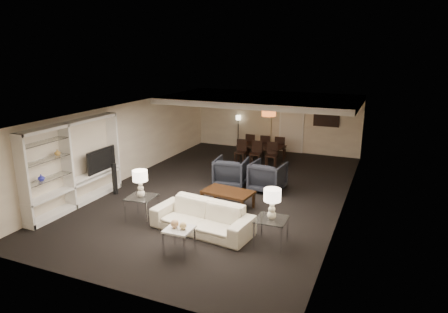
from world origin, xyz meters
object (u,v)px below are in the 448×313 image
at_px(chair_fl, 252,144).
at_px(chair_fr, 281,147).
at_px(floor_speaker, 115,179).
at_px(chair_fm, 266,146).
at_px(armchair_left, 231,172).
at_px(marble_table, 179,240).
at_px(sofa, 202,217).
at_px(vase_blue, 41,178).
at_px(floor_lamp, 238,132).
at_px(coffee_table, 228,199).
at_px(pendant_light, 269,113).
at_px(side_table_right, 271,232).
at_px(television, 98,159).
at_px(dining_table, 261,153).
at_px(chair_nl, 240,152).
at_px(chair_nm, 255,153).
at_px(side_table_left, 142,208).
at_px(vase_amber, 57,153).
at_px(chair_nr, 271,155).
at_px(table_lamp_right, 272,204).
at_px(table_lamp_left, 140,184).
at_px(armchair_right, 268,177).

bearing_deg(chair_fl, chair_fr, -176.81).
height_order(floor_speaker, chair_fm, floor_speaker).
bearing_deg(armchair_left, marble_table, 91.54).
bearing_deg(sofa, vase_blue, -158.70).
bearing_deg(floor_lamp, coffee_table, -71.17).
relative_size(pendant_light, side_table_right, 0.78).
bearing_deg(armchair_left, coffee_table, 103.21).
bearing_deg(vase_blue, television, 89.16).
distance_m(dining_table, floor_lamp, 2.18).
distance_m(armchair_left, floor_lamp, 4.89).
distance_m(television, chair_nl, 5.47).
bearing_deg(vase_blue, chair_nm, 64.21).
bearing_deg(chair_fl, floor_speaker, 71.94).
relative_size(side_table_left, vase_amber, 4.10).
distance_m(chair_fl, chair_fm, 0.60).
relative_size(floor_speaker, chair_nr, 1.05).
height_order(chair_fm, chair_fr, same).
height_order(table_lamp_right, floor_speaker, table_lamp_right).
xyz_separation_m(armchair_left, table_lamp_right, (2.30, -3.30, 0.52)).
bearing_deg(vase_blue, floor_speaker, 79.71).
bearing_deg(table_lamp_left, chair_nm, 79.52).
bearing_deg(pendant_light, chair_fm, 111.29).
relative_size(table_lamp_left, chair_fm, 0.77).
height_order(marble_table, dining_table, dining_table).
bearing_deg(dining_table, armchair_right, -61.20).
height_order(vase_amber, chair_nl, vase_amber).
height_order(armchair_right, side_table_left, armchair_right).
bearing_deg(floor_lamp, armchair_right, -59.22).
distance_m(table_lamp_left, chair_nr, 6.04).
bearing_deg(floor_lamp, floor_speaker, -101.36).
relative_size(side_table_left, chair_fm, 0.75).
relative_size(pendant_light, chair_fl, 0.58).
relative_size(television, dining_table, 0.67).
xyz_separation_m(coffee_table, floor_speaker, (-3.50, -0.36, 0.23)).
xyz_separation_m(pendant_light, television, (-3.58, -5.19, -0.84)).
distance_m(coffee_table, chair_fl, 5.62).
relative_size(chair_fm, floor_lamp, 0.62).
bearing_deg(vase_amber, table_lamp_right, 4.20).
xyz_separation_m(armchair_right, television, (-4.48, -2.26, 0.63)).
bearing_deg(television, marble_table, -118.89).
distance_m(vase_amber, chair_fm, 8.26).
bearing_deg(pendant_light, table_lamp_right, -72.20).
relative_size(table_lamp_right, vase_blue, 3.96).
distance_m(pendant_light, armchair_left, 3.29).
xyz_separation_m(dining_table, floor_lamp, (-1.53, 1.50, 0.42)).
relative_size(side_table_right, floor_lamp, 0.46).
relative_size(vase_amber, floor_speaker, 0.17).
xyz_separation_m(sofa, chair_nr, (-0.03, 5.78, 0.09)).
xyz_separation_m(pendant_light, coffee_table, (0.30, -4.63, -1.68)).
distance_m(table_lamp_right, chair_fm, 7.47).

